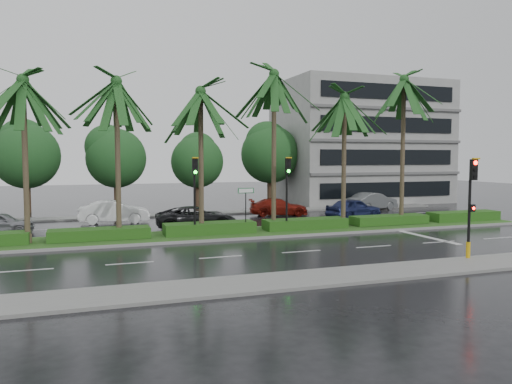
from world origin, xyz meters
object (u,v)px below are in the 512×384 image
object	(u,v)px
street_sign	(246,199)
car_darkgrey	(196,217)
car_silver	(0,223)
car_white	(114,212)
car_grey	(373,201)
car_red	(279,207)
signal_near	(471,204)
signal_median_left	(195,185)
car_blue	(354,208)

from	to	relation	value
street_sign	car_darkgrey	distance (m)	4.57
car_silver	car_white	xyz separation A→B (m)	(6.66, 2.63, 0.14)
car_grey	car_red	bearing A→B (deg)	80.92
street_sign	car_silver	bearing A→B (deg)	157.39
signal_near	car_grey	xyz separation A→B (m)	(7.50, 19.41, -1.75)
car_grey	signal_near	bearing A→B (deg)	144.01
signal_near	car_white	bearing A→B (deg)	127.28
signal_near	street_sign	distance (m)	12.11
signal_near	car_grey	distance (m)	20.88
street_sign	car_grey	size ratio (longest dim) A/B	0.57
car_silver	car_darkgrey	bearing A→B (deg)	-90.78
signal_near	street_sign	size ratio (longest dim) A/B	1.68
signal_median_left	car_blue	xyz separation A→B (m)	(13.00, 5.21, -2.25)
signal_median_left	car_blue	size ratio (longest dim) A/B	1.00
signal_median_left	car_grey	size ratio (longest dim) A/B	0.95
car_white	car_red	xyz separation A→B (m)	(12.27, 0.40, -0.12)
signal_near	car_white	world-z (taller)	signal_near
car_white	car_darkgrey	world-z (taller)	car_white
car_white	car_silver	bearing A→B (deg)	116.22
signal_near	car_red	bearing A→B (deg)	94.64
car_white	car_darkgrey	distance (m)	6.45
car_white	car_grey	size ratio (longest dim) A/B	1.02
street_sign	signal_near	bearing A→B (deg)	-54.66
car_blue	car_grey	xyz separation A→B (m)	(4.50, 4.51, 0.01)
signal_median_left	car_darkgrey	distance (m)	4.70
car_red	car_grey	xyz separation A→B (m)	(9.00, 0.91, 0.10)
street_sign	car_silver	distance (m)	14.63
car_grey	signal_median_left	bearing A→B (deg)	104.19
signal_median_left	car_silver	size ratio (longest dim) A/B	1.17
street_sign	signal_median_left	bearing A→B (deg)	-176.53
car_darkgrey	car_red	distance (m)	8.97
signal_median_left	street_sign	distance (m)	3.13
car_grey	car_blue	bearing A→B (deg)	120.21
signal_median_left	car_grey	bearing A→B (deg)	29.05
signal_median_left	signal_near	bearing A→B (deg)	-44.09
signal_median_left	car_white	distance (m)	9.48
signal_near	street_sign	bearing A→B (deg)	125.34
car_red	signal_median_left	bearing A→B (deg)	149.03
car_darkgrey	street_sign	bearing A→B (deg)	-148.29
car_white	car_blue	xyz separation A→B (m)	(16.77, -3.20, -0.03)
street_sign	car_blue	xyz separation A→B (m)	(10.00, 5.03, -1.38)
car_white	car_blue	size ratio (longest dim) A/B	1.07
signal_near	car_darkgrey	world-z (taller)	signal_near
street_sign	car_red	bearing A→B (deg)	57.48
car_white	car_red	bearing A→B (deg)	-83.43
car_white	car_darkgrey	bearing A→B (deg)	-128.44
signal_near	car_blue	size ratio (longest dim) A/B	1.00
car_silver	signal_median_left	bearing A→B (deg)	-110.86
car_darkgrey	car_blue	size ratio (longest dim) A/B	1.16
car_silver	car_grey	size ratio (longest dim) A/B	0.81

